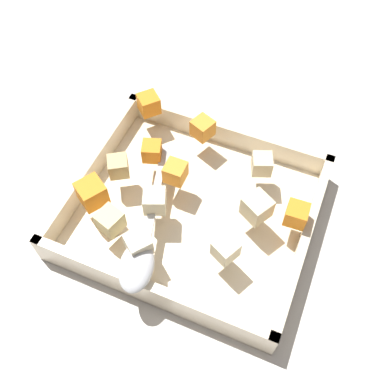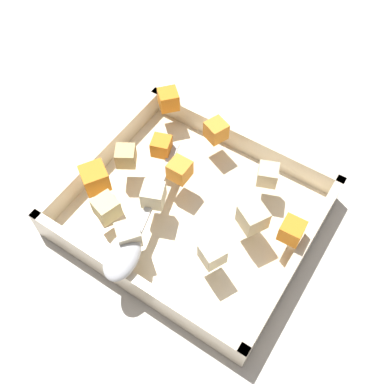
% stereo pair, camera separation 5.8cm
% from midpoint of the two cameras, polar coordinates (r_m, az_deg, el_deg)
% --- Properties ---
extents(ground_plane, '(4.00, 4.00, 0.00)m').
position_cam_midpoint_polar(ground_plane, '(0.64, 1.44, -1.98)').
color(ground_plane, beige).
extents(baking_dish, '(0.32, 0.28, 0.05)m').
position_cam_midpoint_polar(baking_dish, '(0.62, 2.67, -2.58)').
color(baking_dish, beige).
rests_on(baking_dish, ground_plane).
extents(carrot_chunk_front_center, '(0.03, 0.03, 0.03)m').
position_cam_midpoint_polar(carrot_chunk_front_center, '(0.62, -1.29, 5.73)').
color(carrot_chunk_front_center, orange).
rests_on(carrot_chunk_front_center, baking_dish).
extents(carrot_chunk_far_left, '(0.03, 0.03, 0.03)m').
position_cam_midpoint_polar(carrot_chunk_far_left, '(0.56, 15.60, -5.03)').
color(carrot_chunk_far_left, orange).
rests_on(carrot_chunk_far_left, baking_dish).
extents(carrot_chunk_near_right, '(0.03, 0.03, 0.03)m').
position_cam_midpoint_polar(carrot_chunk_near_right, '(0.59, 1.18, 2.64)').
color(carrot_chunk_near_right, orange).
rests_on(carrot_chunk_near_right, baking_dish).
extents(carrot_chunk_heap_side, '(0.04, 0.04, 0.03)m').
position_cam_midpoint_polar(carrot_chunk_heap_side, '(0.68, -0.57, 11.66)').
color(carrot_chunk_heap_side, orange).
rests_on(carrot_chunk_heap_side, baking_dish).
extents(carrot_chunk_near_spoon, '(0.04, 0.04, 0.03)m').
position_cam_midpoint_polar(carrot_chunk_near_spoon, '(0.64, 5.72, 7.69)').
color(carrot_chunk_near_spoon, orange).
rests_on(carrot_chunk_near_spoon, baking_dish).
extents(carrot_chunk_mid_right, '(0.05, 0.05, 0.03)m').
position_cam_midpoint_polar(carrot_chunk_mid_right, '(0.59, -9.66, 1.56)').
color(carrot_chunk_mid_right, orange).
rests_on(carrot_chunk_mid_right, baking_dish).
extents(potato_chunk_far_right, '(0.04, 0.04, 0.03)m').
position_cam_midpoint_polar(potato_chunk_far_right, '(0.53, 5.76, -8.17)').
color(potato_chunk_far_right, beige).
rests_on(potato_chunk_far_right, baking_dish).
extents(potato_chunk_mid_left, '(0.04, 0.04, 0.03)m').
position_cam_midpoint_polar(potato_chunk_mid_left, '(0.56, 10.59, -3.72)').
color(potato_chunk_mid_left, beige).
rests_on(potato_chunk_mid_left, baking_dish).
extents(potato_chunk_heap_top, '(0.04, 0.04, 0.03)m').
position_cam_midpoint_polar(potato_chunk_heap_top, '(0.57, -2.11, -0.60)').
color(potato_chunk_heap_top, beige).
rests_on(potato_chunk_heap_top, baking_dish).
extents(potato_chunk_corner_ne, '(0.04, 0.04, 0.03)m').
position_cam_midpoint_polar(potato_chunk_corner_ne, '(0.61, -5.83, 4.41)').
color(potato_chunk_corner_ne, tan).
rests_on(potato_chunk_corner_ne, baking_dish).
extents(potato_chunk_near_left, '(0.03, 0.03, 0.03)m').
position_cam_midpoint_polar(potato_chunk_near_left, '(0.60, 12.42, 1.99)').
color(potato_chunk_near_left, beige).
rests_on(potato_chunk_near_left, baking_dish).
extents(potato_chunk_rim_edge, '(0.04, 0.04, 0.03)m').
position_cam_midpoint_polar(potato_chunk_rim_edge, '(0.57, -8.09, -2.23)').
color(potato_chunk_rim_edge, '#E0CC89').
rests_on(potato_chunk_rim_edge, baking_dish).
extents(parsnip_chunk_corner_se, '(0.04, 0.04, 0.03)m').
position_cam_midpoint_polar(parsnip_chunk_corner_se, '(0.54, -5.16, -5.71)').
color(parsnip_chunk_corner_se, beige).
rests_on(parsnip_chunk_corner_se, baking_dish).
extents(serving_spoon, '(0.08, 0.22, 0.02)m').
position_cam_midpoint_polar(serving_spoon, '(0.54, -5.00, -7.41)').
color(serving_spoon, silver).
rests_on(serving_spoon, baking_dish).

